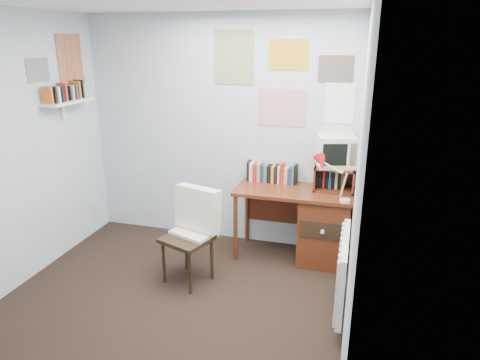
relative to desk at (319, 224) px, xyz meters
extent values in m
plane|color=black|center=(-1.17, -1.48, -0.41)|extent=(3.50, 3.50, 0.00)
cube|color=silver|center=(-1.17, 0.27, 0.84)|extent=(3.00, 0.02, 2.50)
cube|color=silver|center=(0.33, -1.48, 0.84)|extent=(0.02, 3.50, 2.50)
cube|color=#5F2A15|center=(-0.27, 0.00, 0.34)|extent=(1.20, 0.55, 0.03)
cube|color=#5F2A15|center=(0.06, 0.00, -0.04)|extent=(0.50, 0.50, 0.72)
cylinder|color=#5F2A15|center=(-0.83, -0.24, -0.04)|extent=(0.04, 0.04, 0.72)
cylinder|color=#5F2A15|center=(-0.83, 0.23, -0.04)|extent=(0.04, 0.04, 0.72)
cube|color=#5F2A15|center=(-0.52, 0.25, 0.01)|extent=(0.64, 0.02, 0.30)
cube|color=black|center=(-1.15, -0.76, 0.04)|extent=(0.57, 0.56, 0.88)
cube|color=red|center=(0.25, -0.22, 0.54)|extent=(0.28, 0.25, 0.37)
cube|color=#5F2A15|center=(0.12, 0.11, 0.48)|extent=(0.40, 0.30, 0.25)
cube|color=beige|center=(0.11, 0.13, 0.78)|extent=(0.43, 0.41, 0.34)
cube|color=#5F2A15|center=(-0.51, 0.18, 0.46)|extent=(0.60, 0.14, 0.22)
cube|color=white|center=(0.29, -0.93, 0.01)|extent=(0.09, 0.80, 0.60)
cube|color=white|center=(-2.57, -0.38, 1.21)|extent=(0.20, 0.62, 0.24)
cube|color=white|center=(-0.47, 0.26, 1.44)|extent=(1.20, 0.01, 0.90)
cube|color=white|center=(-2.67, -0.38, 1.59)|extent=(0.01, 0.70, 0.60)
camera|label=1|loc=(0.31, -4.13, 1.83)|focal=32.00mm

